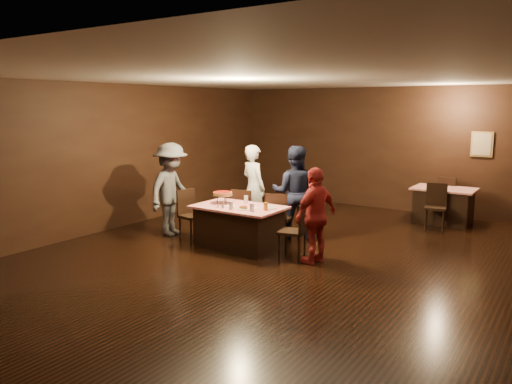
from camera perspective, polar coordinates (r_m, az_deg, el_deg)
room at (r=8.17m, az=3.13°, el=6.97°), size 10.00×10.04×3.02m
main_table at (r=9.01m, az=-1.96°, el=-4.02°), size 1.60×1.00×0.77m
back_table at (r=11.70m, az=20.62°, el=-1.43°), size 1.30×0.90×0.77m
chair_far_left at (r=9.82m, az=-1.32°, el=-2.33°), size 0.50×0.50×0.95m
chair_far_right at (r=9.39m, az=2.69°, el=-2.90°), size 0.50×0.50×0.95m
chair_end_left at (r=9.66m, az=-7.29°, el=-2.61°), size 0.49×0.49×0.95m
chair_end_right at (r=8.42m, az=4.17°, el=-4.41°), size 0.49×0.49×0.95m
chair_back_near at (r=11.02m, az=19.82°, el=-1.58°), size 0.49×0.49×0.95m
chair_back_far at (r=12.26m, az=21.28°, el=-0.55°), size 0.50×0.50×0.95m
diner_white_jacket at (r=10.20m, az=-0.28°, el=0.47°), size 0.75×0.63×1.77m
diner_navy_hoodie at (r=9.58m, az=4.39°, el=-0.07°), size 1.07×0.97×1.80m
diner_grey_knit at (r=9.99m, az=-9.68°, el=0.31°), size 0.82×1.25×1.83m
diner_red_shirt at (r=8.12m, az=6.85°, el=-2.70°), size 0.59×0.99×1.58m
pizza_stand at (r=9.17m, az=-3.83°, el=-0.19°), size 0.38×0.38×0.22m
plate_with_slice at (r=8.64m, az=-1.32°, el=-1.84°), size 0.25×0.25×0.06m
plate_empty at (r=8.75m, az=1.53°, el=-1.81°), size 0.25×0.25×0.01m
glass_front_left at (r=8.65m, az=-2.86°, el=-1.54°), size 0.08×0.08×0.14m
glass_front_right at (r=8.46m, az=-0.47°, el=-1.78°), size 0.08×0.08×0.14m
glass_amber at (r=8.55m, az=1.11°, el=-1.66°), size 0.08×0.08×0.14m
glass_back at (r=9.18m, az=-1.14°, el=-0.85°), size 0.08×0.08×0.14m
condiments at (r=8.80m, az=-4.00°, el=-1.49°), size 0.17×0.10×0.09m
napkin_center at (r=8.76m, az=-0.37°, el=-1.82°), size 0.19×0.19×0.01m
napkin_left at (r=8.98m, az=-2.94°, el=-1.55°), size 0.21×0.21×0.01m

